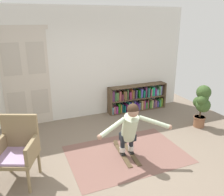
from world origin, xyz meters
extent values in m
plane|color=#786959|center=(0.00, 0.00, 0.00)|extent=(7.20, 7.20, 0.00)
cube|color=white|center=(0.00, 2.60, 1.45)|extent=(6.00, 0.10, 2.90)
cube|color=beige|center=(-1.70, 2.54, 1.18)|extent=(0.55, 0.04, 2.35)
cube|color=beige|center=(-1.70, 2.52, 1.69)|extent=(0.41, 0.01, 0.76)
cube|color=beige|center=(-1.70, 2.52, 0.59)|extent=(0.41, 0.01, 0.64)
cube|color=beige|center=(-1.15, 2.54, 1.18)|extent=(0.55, 0.04, 2.35)
cube|color=beige|center=(-1.15, 2.52, 1.69)|extent=(0.41, 0.01, 0.76)
cube|color=beige|center=(-1.15, 2.52, 0.59)|extent=(0.41, 0.01, 0.64)
cube|color=beige|center=(-1.42, 2.54, 2.40)|extent=(1.22, 0.04, 0.10)
cube|color=brown|center=(0.22, 0.33, 0.00)|extent=(2.29, 1.58, 0.01)
cube|color=brown|center=(0.69, 2.39, 0.38)|extent=(0.04, 0.30, 0.76)
cube|color=brown|center=(2.45, 2.39, 0.38)|extent=(0.04, 0.30, 0.76)
cube|color=brown|center=(1.57, 2.39, 0.01)|extent=(1.75, 0.30, 0.02)
cube|color=brown|center=(1.57, 2.39, 0.38)|extent=(1.75, 0.30, 0.02)
cube|color=brown|center=(1.57, 2.39, 0.75)|extent=(1.75, 0.30, 0.02)
cube|color=#5BA3BA|center=(0.74, 2.37, 0.12)|extent=(0.05, 0.21, 0.20)
cube|color=#B1666E|center=(0.82, 2.39, 0.12)|extent=(0.06, 0.18, 0.21)
cube|color=#98327F|center=(0.88, 2.38, 0.12)|extent=(0.05, 0.22, 0.21)
cube|color=#1F7C17|center=(0.96, 2.39, 0.16)|extent=(0.05, 0.17, 0.27)
cube|color=olive|center=(1.02, 2.38, 0.14)|extent=(0.05, 0.17, 0.24)
cube|color=#134A56|center=(1.06, 2.38, 0.14)|extent=(0.03, 0.18, 0.25)
cube|color=#0E5957|center=(1.13, 2.38, 0.12)|extent=(0.04, 0.20, 0.19)
cube|color=#5B194E|center=(1.19, 2.38, 0.14)|extent=(0.05, 0.23, 0.23)
cube|color=#A261A3|center=(1.23, 2.40, 0.13)|extent=(0.03, 0.16, 0.22)
cube|color=teal|center=(1.27, 2.40, 0.16)|extent=(0.04, 0.22, 0.28)
cube|color=#2A1485|center=(1.33, 2.40, 0.15)|extent=(0.04, 0.24, 0.27)
cube|color=olive|center=(1.39, 2.40, 0.16)|extent=(0.07, 0.16, 0.28)
cube|color=#4E3DA4|center=(1.46, 2.38, 0.17)|extent=(0.05, 0.15, 0.29)
cube|color=#3D146D|center=(1.52, 2.39, 0.14)|extent=(0.04, 0.20, 0.24)
cube|color=#522C8B|center=(1.58, 2.37, 0.11)|extent=(0.04, 0.17, 0.19)
cube|color=slate|center=(1.63, 2.40, 0.13)|extent=(0.06, 0.16, 0.22)
cube|color=tan|center=(1.70, 2.39, 0.16)|extent=(0.05, 0.20, 0.27)
cube|color=#B34B50|center=(1.76, 2.39, 0.16)|extent=(0.03, 0.17, 0.28)
cube|color=#893B8D|center=(1.81, 2.40, 0.14)|extent=(0.04, 0.16, 0.25)
cube|color=#40893C|center=(1.87, 2.40, 0.11)|extent=(0.05, 0.16, 0.19)
cube|color=#BE5668|center=(1.92, 2.39, 0.14)|extent=(0.03, 0.14, 0.24)
cube|color=#46732E|center=(1.99, 2.37, 0.13)|extent=(0.07, 0.19, 0.23)
cube|color=#CECB83|center=(2.05, 2.41, 0.14)|extent=(0.05, 0.23, 0.24)
cube|color=#634373|center=(2.11, 2.40, 0.12)|extent=(0.03, 0.24, 0.20)
cube|color=#985A6A|center=(2.18, 2.38, 0.13)|extent=(0.07, 0.14, 0.22)
cube|color=#4D4EAA|center=(2.25, 2.40, 0.11)|extent=(0.04, 0.23, 0.18)
cube|color=green|center=(2.31, 2.37, 0.14)|extent=(0.06, 0.20, 0.23)
cube|color=olive|center=(2.39, 2.37, 0.15)|extent=(0.06, 0.15, 0.27)
cube|color=#C26FA1|center=(0.73, 2.40, 0.52)|extent=(0.03, 0.23, 0.26)
cube|color=#6C386D|center=(0.78, 2.38, 0.54)|extent=(0.04, 0.16, 0.30)
cube|color=#3E7544|center=(0.85, 2.38, 0.51)|extent=(0.04, 0.16, 0.24)
cube|color=#67994C|center=(0.92, 2.40, 0.51)|extent=(0.05, 0.15, 0.23)
cube|color=#A14C4C|center=(0.98, 2.39, 0.53)|extent=(0.06, 0.20, 0.27)
cube|color=#552336|center=(1.05, 2.38, 0.48)|extent=(0.05, 0.23, 0.18)
cube|color=brown|center=(1.10, 2.38, 0.52)|extent=(0.05, 0.21, 0.26)
cube|color=brown|center=(1.16, 2.37, 0.52)|extent=(0.06, 0.15, 0.25)
cube|color=#4F8248|center=(1.23, 2.40, 0.53)|extent=(0.04, 0.17, 0.28)
cube|color=#78244F|center=(1.30, 2.38, 0.50)|extent=(0.06, 0.21, 0.22)
cube|color=brown|center=(1.35, 2.38, 0.54)|extent=(0.04, 0.16, 0.30)
cube|color=olive|center=(1.42, 2.41, 0.51)|extent=(0.06, 0.14, 0.23)
cube|color=#382452|center=(1.47, 2.39, 0.51)|extent=(0.03, 0.24, 0.23)
cube|color=slate|center=(1.52, 2.41, 0.51)|extent=(0.04, 0.15, 0.24)
cube|color=#135C15|center=(1.59, 2.40, 0.51)|extent=(0.07, 0.22, 0.24)
cube|color=#5A4FBA|center=(1.67, 2.40, 0.52)|extent=(0.06, 0.22, 0.26)
cube|color=#0F644C|center=(1.75, 2.37, 0.50)|extent=(0.06, 0.19, 0.21)
cube|color=#6F3361|center=(1.82, 2.39, 0.54)|extent=(0.04, 0.18, 0.30)
cube|color=#246559|center=(1.88, 2.37, 0.53)|extent=(0.06, 0.24, 0.28)
cube|color=#476717|center=(1.95, 2.40, 0.53)|extent=(0.04, 0.16, 0.28)
cube|color=#CC508D|center=(1.99, 2.40, 0.50)|extent=(0.03, 0.23, 0.22)
cube|color=#3AD859|center=(2.03, 2.39, 0.52)|extent=(0.03, 0.16, 0.26)
cube|color=teal|center=(2.09, 2.40, 0.52)|extent=(0.05, 0.18, 0.26)
cube|color=purple|center=(2.16, 2.39, 0.50)|extent=(0.04, 0.15, 0.22)
cube|color=#65BABB|center=(2.21, 2.41, 0.48)|extent=(0.05, 0.23, 0.19)
cube|color=#4A8857|center=(2.28, 2.37, 0.54)|extent=(0.06, 0.17, 0.30)
cube|color=#958BD7|center=(2.35, 2.41, 0.53)|extent=(0.06, 0.15, 0.28)
cylinder|color=#8D7855|center=(-1.66, -0.08, 0.21)|extent=(0.07, 0.07, 0.42)
cylinder|color=#8D7855|center=(-1.93, 0.60, 0.21)|extent=(0.07, 0.07, 0.42)
cylinder|color=#8D7855|center=(-1.45, 0.39, 0.21)|extent=(0.07, 0.07, 0.42)
cube|color=#8D7855|center=(-1.79, 0.26, 0.45)|extent=(0.79, 0.79, 0.06)
cube|color=#B595C7|center=(-1.79, 0.26, 0.50)|extent=(0.71, 0.71, 0.04)
cube|color=#8D7855|center=(-1.69, 0.51, 0.80)|extent=(0.57, 0.29, 0.60)
cube|color=#8D7855|center=(-1.55, 0.15, 0.62)|extent=(0.28, 0.54, 0.28)
cylinder|color=brown|center=(2.46, 0.79, 0.13)|extent=(0.27, 0.27, 0.26)
cylinder|color=brown|center=(2.46, 0.79, 0.24)|extent=(0.29, 0.29, 0.04)
cylinder|color=#4C3823|center=(2.46, 0.79, 0.44)|extent=(0.04, 0.04, 0.36)
sphere|color=#375325|center=(2.49, 0.75, 0.58)|extent=(0.35, 0.35, 0.35)
sphere|color=#375325|center=(2.49, 0.91, 0.61)|extent=(0.27, 0.27, 0.27)
sphere|color=#375325|center=(2.52, 0.82, 0.88)|extent=(0.35, 0.35, 0.35)
sphere|color=#375325|center=(2.41, 0.73, 0.72)|extent=(0.23, 0.23, 0.23)
sphere|color=#375325|center=(2.50, 0.76, 0.76)|extent=(0.21, 0.21, 0.21)
cube|color=#4C3B26|center=(0.13, 0.34, 0.01)|extent=(0.18, 0.93, 0.01)
cube|color=#4C3B26|center=(0.17, 0.77, 0.05)|extent=(0.10, 0.12, 0.06)
cube|color=black|center=(0.13, 0.32, 0.04)|extent=(0.09, 0.13, 0.04)
cube|color=#4C3B26|center=(0.31, 0.32, 0.01)|extent=(0.18, 0.93, 0.01)
cube|color=#4C3B26|center=(0.35, 0.75, 0.05)|extent=(0.10, 0.12, 0.06)
cube|color=black|center=(0.30, 0.30, 0.04)|extent=(0.09, 0.13, 0.04)
cylinder|color=white|center=(0.13, 0.34, 0.13)|extent=(0.12, 0.12, 0.10)
cylinder|color=black|center=(0.13, 0.34, 0.33)|extent=(0.10, 0.10, 0.30)
cylinder|color=black|center=(0.12, 0.30, 0.42)|extent=(0.12, 0.12, 0.22)
cylinder|color=white|center=(0.31, 0.32, 0.13)|extent=(0.12, 0.12, 0.10)
cylinder|color=black|center=(0.31, 0.32, 0.33)|extent=(0.10, 0.10, 0.30)
cylinder|color=black|center=(0.30, 0.28, 0.42)|extent=(0.12, 0.12, 0.22)
cube|color=black|center=(0.21, 0.29, 0.41)|extent=(0.32, 0.21, 0.14)
cylinder|color=beige|center=(0.20, 0.20, 0.65)|extent=(0.32, 0.47, 0.58)
sphere|color=tan|center=(0.19, 0.05, 1.03)|extent=(0.22, 0.22, 0.20)
sphere|color=#382619|center=(0.19, 0.06, 1.07)|extent=(0.23, 0.23, 0.21)
cylinder|color=beige|center=(-0.22, 0.04, 0.80)|extent=(0.57, 0.27, 0.24)
sphere|color=tan|center=(-0.48, -0.05, 0.72)|extent=(0.10, 0.10, 0.09)
cylinder|color=beige|center=(0.58, -0.05, 0.80)|extent=(0.54, 0.37, 0.24)
sphere|color=tan|center=(0.82, -0.19, 0.72)|extent=(0.10, 0.10, 0.09)
camera|label=1|loc=(-1.64, -3.36, 2.58)|focal=37.77mm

